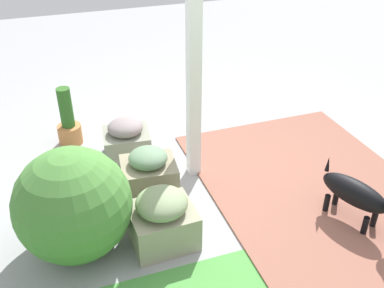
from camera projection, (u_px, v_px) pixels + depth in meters
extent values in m
plane|color=#9C9F9F|center=(217.00, 172.00, 4.17)|extent=(12.00, 12.00, 0.00)
cube|color=#915A49|center=(311.00, 186.00, 3.97)|extent=(1.80, 2.40, 0.02)
cube|color=white|center=(194.00, 55.00, 3.56)|extent=(0.11, 0.11, 2.31)
cube|color=gray|center=(127.00, 145.00, 4.32)|extent=(0.48, 0.44, 0.28)
ellipsoid|color=gray|center=(125.00, 127.00, 4.21)|extent=(0.34, 0.34, 0.15)
cube|color=gray|center=(149.00, 180.00, 3.78)|extent=(0.50, 0.44, 0.34)
ellipsoid|color=slate|center=(148.00, 158.00, 3.66)|extent=(0.33, 0.33, 0.15)
cube|color=gray|center=(163.00, 226.00, 3.31)|extent=(0.49, 0.43, 0.31)
ellipsoid|color=gray|center=(162.00, 203.00, 3.20)|extent=(0.38, 0.38, 0.17)
sphere|color=#488338|center=(73.00, 205.00, 3.11)|extent=(0.84, 0.84, 0.84)
cylinder|color=#BC7841|center=(70.00, 134.00, 4.56)|extent=(0.24, 0.24, 0.20)
cylinder|color=#2E6121|center=(66.00, 108.00, 4.40)|extent=(0.13, 0.13, 0.42)
ellipsoid|color=black|center=(354.00, 192.00, 3.46)|extent=(0.38, 0.60, 0.21)
cylinder|color=black|center=(374.00, 219.00, 3.48)|extent=(0.05, 0.05, 0.17)
cylinder|color=black|center=(365.00, 226.00, 3.41)|extent=(0.05, 0.05, 0.17)
cylinder|color=black|center=(336.00, 197.00, 3.71)|extent=(0.05, 0.05, 0.17)
cylinder|color=black|center=(326.00, 204.00, 3.64)|extent=(0.05, 0.05, 0.17)
cone|color=black|center=(328.00, 164.00, 3.57)|extent=(0.04, 0.04, 0.13)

